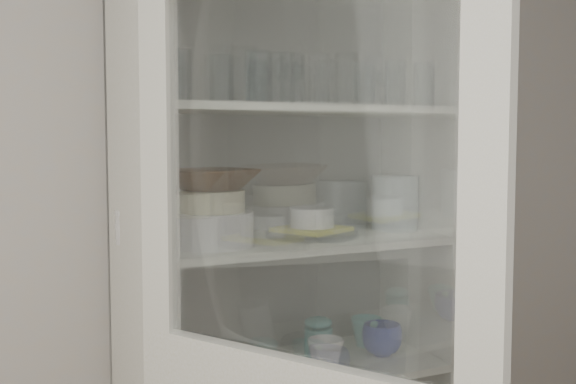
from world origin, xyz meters
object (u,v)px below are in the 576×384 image
terracotta_bowl (211,180)px  grey_bowl_stack (395,203)px  yellow_trivet (312,229)px  goblet_2 (292,82)px  plate_stack_back (148,226)px  plate_stack_front (211,229)px  goblet_3 (386,87)px  white_canister (154,356)px  mug_blue (382,339)px  teal_jar (318,339)px  glass_platter (312,234)px  pantry_cabinet (279,335)px  mug_white (326,356)px  mug_teal (367,332)px  white_ramekin (312,217)px  cream_bowl (211,201)px  goblet_0 (171,78)px  goblet_1 (284,80)px  measuring_cups (213,378)px

terracotta_bowl → grey_bowl_stack: (0.67, 0.06, -0.10)m
yellow_trivet → goblet_2: bearing=94.0°
plate_stack_back → plate_stack_front: bearing=-45.2°
plate_stack_front → terracotta_bowl: bearing=0.0°
yellow_trivet → grey_bowl_stack: grey_bowl_stack is taller
plate_stack_front → grey_bowl_stack: grey_bowl_stack is taller
goblet_3 → white_canister: 1.15m
plate_stack_front → grey_bowl_stack: 0.67m
mug_blue → teal_jar: (-0.19, 0.09, 0.00)m
glass_platter → mug_blue: (0.25, -0.03, -0.36)m
goblet_3 → terracotta_bowl: size_ratio=0.61×
glass_platter → grey_bowl_stack: grey_bowl_stack is taller
pantry_cabinet → terracotta_bowl: pantry_cabinet is taller
pantry_cabinet → plate_stack_back: size_ratio=11.15×
goblet_3 → plate_stack_front: goblet_3 is taller
terracotta_bowl → glass_platter: bearing=6.5°
goblet_2 → mug_blue: 0.88m
goblet_3 → glass_platter: (-0.33, -0.09, -0.47)m
teal_jar → white_canister: (-0.54, 0.01, 0.02)m
terracotta_bowl → mug_white: 0.64m
plate_stack_front → plate_stack_back: size_ratio=1.28×
plate_stack_front → teal_jar: (0.40, 0.10, -0.39)m
mug_teal → yellow_trivet: bearing=-170.7°
yellow_trivet → white_canister: bearing=172.6°
white_ramekin → mug_blue: bearing=-6.4°
plate_stack_back → grey_bowl_stack: 0.82m
goblet_3 → cream_bowl: size_ratio=0.78×
goblet_0 → mug_teal: (0.67, -0.01, -0.83)m
cream_bowl → glass_platter: cream_bowl is taller
goblet_0 → goblet_1: goblet_1 is taller
cream_bowl → yellow_trivet: cream_bowl is taller
terracotta_bowl → mug_teal: 0.81m
mug_blue → white_ramekin: bearing=-162.5°
white_ramekin → yellow_trivet: bearing=0.0°
white_canister → goblet_2: bearing=6.4°
yellow_trivet → white_ramekin: (0.00, 0.00, 0.04)m
goblet_0 → goblet_1: 0.38m
mug_blue → goblet_1: bearing=178.3°
pantry_cabinet → cream_bowl: 0.54m
plate_stack_front → terracotta_bowl: 0.14m
cream_bowl → teal_jar: size_ratio=1.77×
mug_white → measuring_cups: bearing=-174.4°
plate_stack_front → mug_white: bearing=-9.8°
goblet_1 → mug_teal: goblet_1 is taller
mug_blue → measuring_cups: bearing=-153.3°
plate_stack_back → cream_bowl: cream_bowl is taller
teal_jar → measuring_cups: size_ratio=0.98×
goblet_1 → plate_stack_back: bearing=-179.0°
terracotta_bowl → teal_jar: (0.40, 0.10, -0.53)m
yellow_trivet → teal_jar: bearing=45.6°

